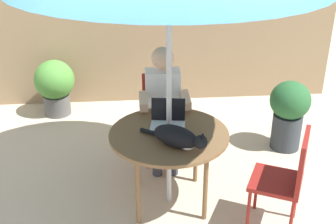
{
  "coord_description": "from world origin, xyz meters",
  "views": [
    {
      "loc": [
        -0.28,
        -3.28,
        2.52
      ],
      "look_at": [
        0.0,
        0.1,
        0.86
      ],
      "focal_mm": 47.01,
      "sensor_mm": 36.0,
      "label": 1
    }
  ],
  "objects_px": {
    "patio_table": "(169,139)",
    "person_seated": "(163,102)",
    "chair_occupied": "(162,110)",
    "potted_plant_near_fence": "(289,111)",
    "potted_plant_by_chair": "(55,84)",
    "chair_empty": "(288,174)",
    "laptop": "(168,117)",
    "cat": "(179,137)"
  },
  "relations": [
    {
      "from": "patio_table",
      "to": "potted_plant_near_fence",
      "type": "relative_size",
      "value": 1.32
    },
    {
      "from": "chair_empty",
      "to": "laptop",
      "type": "distance_m",
      "value": 1.13
    },
    {
      "from": "patio_table",
      "to": "person_seated",
      "type": "bearing_deg",
      "value": 90.0
    },
    {
      "from": "cat",
      "to": "patio_table",
      "type": "bearing_deg",
      "value": 103.88
    },
    {
      "from": "laptop",
      "to": "person_seated",
      "type": "bearing_deg",
      "value": 90.63
    },
    {
      "from": "laptop",
      "to": "cat",
      "type": "xyz_separation_m",
      "value": [
        0.05,
        -0.41,
        0.02
      ]
    },
    {
      "from": "chair_occupied",
      "to": "cat",
      "type": "distance_m",
      "value": 1.07
    },
    {
      "from": "patio_table",
      "to": "person_seated",
      "type": "height_order",
      "value": "person_seated"
    },
    {
      "from": "chair_empty",
      "to": "potted_plant_near_fence",
      "type": "relative_size",
      "value": 1.15
    },
    {
      "from": "chair_occupied",
      "to": "potted_plant_by_chair",
      "type": "xyz_separation_m",
      "value": [
        -1.27,
        1.11,
        -0.13
      ]
    },
    {
      "from": "chair_empty",
      "to": "cat",
      "type": "xyz_separation_m",
      "value": [
        -0.86,
        0.22,
        0.26
      ]
    },
    {
      "from": "chair_empty",
      "to": "person_seated",
      "type": "xyz_separation_m",
      "value": [
        -0.91,
        1.1,
        0.17
      ]
    },
    {
      "from": "patio_table",
      "to": "chair_occupied",
      "type": "distance_m",
      "value": 0.82
    },
    {
      "from": "chair_empty",
      "to": "person_seated",
      "type": "distance_m",
      "value": 1.44
    },
    {
      "from": "laptop",
      "to": "potted_plant_near_fence",
      "type": "relative_size",
      "value": 0.43
    },
    {
      "from": "person_seated",
      "to": "chair_occupied",
      "type": "bearing_deg",
      "value": 90.0
    },
    {
      "from": "laptop",
      "to": "potted_plant_near_fence",
      "type": "xyz_separation_m",
      "value": [
        1.36,
        0.67,
        -0.33
      ]
    },
    {
      "from": "potted_plant_near_fence",
      "to": "potted_plant_by_chair",
      "type": "distance_m",
      "value": 2.85
    },
    {
      "from": "chair_occupied",
      "to": "laptop",
      "type": "height_order",
      "value": "laptop"
    },
    {
      "from": "cat",
      "to": "potted_plant_by_chair",
      "type": "height_order",
      "value": "cat"
    },
    {
      "from": "patio_table",
      "to": "potted_plant_by_chair",
      "type": "xyz_separation_m",
      "value": [
        -1.27,
        1.92,
        -0.25
      ]
    },
    {
      "from": "patio_table",
      "to": "chair_empty",
      "type": "bearing_deg",
      "value": -26.03
    },
    {
      "from": "patio_table",
      "to": "cat",
      "type": "bearing_deg",
      "value": -76.12
    },
    {
      "from": "patio_table",
      "to": "cat",
      "type": "distance_m",
      "value": 0.28
    },
    {
      "from": "potted_plant_by_chair",
      "to": "patio_table",
      "type": "bearing_deg",
      "value": -56.45
    },
    {
      "from": "patio_table",
      "to": "chair_empty",
      "type": "distance_m",
      "value": 1.02
    },
    {
      "from": "cat",
      "to": "chair_empty",
      "type": "bearing_deg",
      "value": -14.12
    },
    {
      "from": "chair_occupied",
      "to": "potted_plant_near_fence",
      "type": "relative_size",
      "value": 1.15
    },
    {
      "from": "chair_empty",
      "to": "laptop",
      "type": "relative_size",
      "value": 2.7
    },
    {
      "from": "chair_occupied",
      "to": "person_seated",
      "type": "distance_m",
      "value": 0.23
    },
    {
      "from": "chair_empty",
      "to": "potted_plant_by_chair",
      "type": "height_order",
      "value": "chair_empty"
    },
    {
      "from": "chair_occupied",
      "to": "person_seated",
      "type": "height_order",
      "value": "person_seated"
    },
    {
      "from": "chair_empty",
      "to": "patio_table",
      "type": "bearing_deg",
      "value": 153.97
    },
    {
      "from": "chair_occupied",
      "to": "person_seated",
      "type": "relative_size",
      "value": 0.73
    },
    {
      "from": "person_seated",
      "to": "potted_plant_near_fence",
      "type": "height_order",
      "value": "person_seated"
    },
    {
      "from": "laptop",
      "to": "potted_plant_by_chair",
      "type": "height_order",
      "value": "laptop"
    },
    {
      "from": "person_seated",
      "to": "potted_plant_near_fence",
      "type": "bearing_deg",
      "value": 8.19
    },
    {
      "from": "person_seated",
      "to": "potted_plant_by_chair",
      "type": "distance_m",
      "value": 1.82
    },
    {
      "from": "chair_occupied",
      "to": "person_seated",
      "type": "xyz_separation_m",
      "value": [
        0.0,
        -0.16,
        0.17
      ]
    },
    {
      "from": "chair_empty",
      "to": "laptop",
      "type": "xyz_separation_m",
      "value": [
        -0.91,
        0.62,
        0.24
      ]
    },
    {
      "from": "cat",
      "to": "potted_plant_by_chair",
      "type": "relative_size",
      "value": 0.72
    },
    {
      "from": "chair_empty",
      "to": "cat",
      "type": "bearing_deg",
      "value": 165.88
    }
  ]
}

